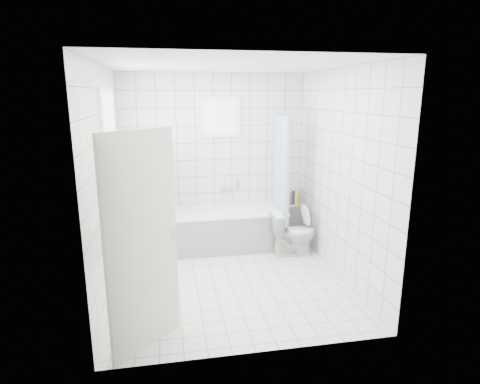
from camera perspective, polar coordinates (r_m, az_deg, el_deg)
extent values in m
plane|color=white|center=(5.19, -1.44, -12.34)|extent=(3.00, 3.00, 0.00)
plane|color=white|center=(4.68, -1.64, 17.63)|extent=(3.00, 3.00, 0.00)
cube|color=white|center=(6.23, -3.71, 4.62)|extent=(2.80, 0.02, 2.60)
cube|color=white|center=(3.34, 2.52, -3.35)|extent=(2.80, 0.02, 2.60)
cube|color=white|center=(4.76, -18.42, 1.12)|extent=(0.02, 3.00, 2.60)
cube|color=white|center=(5.17, 13.99, 2.37)|extent=(0.02, 3.00, 2.60)
cube|color=white|center=(5.00, -17.73, 5.24)|extent=(0.01, 0.90, 1.40)
cube|color=white|center=(6.13, -2.81, 10.60)|extent=(0.50, 0.01, 0.50)
cube|color=white|center=(5.14, -16.63, -2.91)|extent=(0.18, 1.02, 0.08)
cube|color=silver|center=(3.65, -13.69, -7.22)|extent=(0.60, 0.59, 2.00)
cube|color=white|center=(6.13, -2.42, -5.41)|extent=(1.85, 0.75, 0.55)
cube|color=white|center=(6.04, -2.45, -2.81)|extent=(1.87, 0.77, 0.03)
cube|color=white|center=(5.89, -12.06, -1.67)|extent=(0.15, 0.85, 1.50)
cube|color=white|center=(6.62, 7.38, -4.06)|extent=(0.40, 0.24, 0.55)
imported|color=white|center=(5.88, 7.53, -5.83)|extent=(0.65, 0.38, 0.65)
cylinder|color=silver|center=(5.96, 5.94, 10.94)|extent=(0.02, 0.80, 0.02)
cube|color=silver|center=(6.30, -2.01, 0.57)|extent=(0.18, 0.06, 0.06)
imported|color=#35F1E4|center=(4.95, -16.81, -1.99)|extent=(0.10, 0.10, 0.18)
imported|color=#D0516D|center=(4.77, -17.06, -1.80)|extent=(0.14, 0.14, 0.31)
imported|color=white|center=(5.10, -16.63, -1.54)|extent=(0.20, 0.20, 0.18)
imported|color=#D36AD5|center=(5.35, -16.36, -0.69)|extent=(0.13, 0.13, 0.20)
cylinder|color=#1723BC|center=(6.53, 7.65, -0.74)|extent=(0.06, 0.06, 0.23)
cylinder|color=#FFF51A|center=(6.45, 8.08, -0.86)|extent=(0.06, 0.06, 0.25)
cylinder|color=#E9471B|center=(6.51, 7.02, -0.91)|extent=(0.06, 0.06, 0.20)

